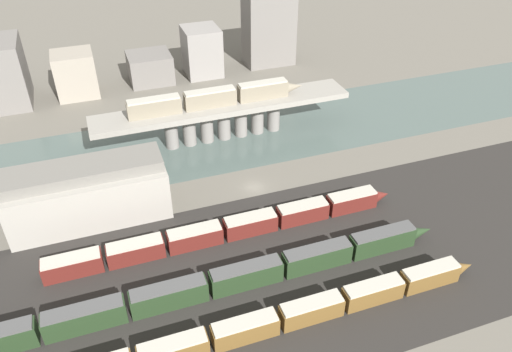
{
  "coord_description": "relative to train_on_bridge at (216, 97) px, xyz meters",
  "views": [
    {
      "loc": [
        -27.9,
        -79.49,
        61.61
      ],
      "look_at": [
        0.0,
        -1.15,
        3.62
      ],
      "focal_mm": 35.0,
      "sensor_mm": 36.0,
      "label": 1
    }
  ],
  "objects": [
    {
      "name": "train_yard_far",
      "position": [
        -7.62,
        -34.7,
        -9.22
      ],
      "size": [
        65.67,
        3.09,
        3.68
      ],
      "color": "#5B1E19",
      "rests_on": "ground"
    },
    {
      "name": "bridge",
      "position": [
        1.68,
        -0.0,
        -4.48
      ],
      "size": [
        61.07,
        8.92,
        9.04
      ],
      "color": "gray",
      "rests_on": "ground"
    },
    {
      "name": "warehouse_building",
      "position": [
        -30.8,
        -20.26,
        -5.39
      ],
      "size": [
        29.05,
        11.26,
        11.85
      ],
      "color": "#9E998E",
      "rests_on": "ground"
    },
    {
      "name": "train_on_bridge",
      "position": [
        0.0,
        0.0,
        0.0
      ],
      "size": [
        41.86,
        2.87,
        4.05
      ],
      "color": "gray",
      "rests_on": "bridge"
    },
    {
      "name": "city_block_left",
      "position": [
        -29.99,
        36.65,
        -4.87
      ],
      "size": [
        10.86,
        10.04,
        12.29
      ],
      "primitive_type": "cube",
      "color": "gray",
      "rests_on": "ground"
    },
    {
      "name": "city_block_center",
      "position": [
        -9.2,
        39.14,
        -6.86
      ],
      "size": [
        12.28,
        11.49,
        8.32
      ],
      "primitive_type": "cube",
      "color": "slate",
      "rests_on": "ground"
    },
    {
      "name": "train_yard_mid",
      "position": [
        -19.99,
        -46.86,
        -8.96
      ],
      "size": [
        92.23,
        2.8,
        4.18
      ],
      "color": "#23381E",
      "rests_on": "ground"
    },
    {
      "name": "river_water",
      "position": [
        1.68,
        -0.0,
        -11.02
      ],
      "size": [
        320.0,
        29.66,
        0.01
      ],
      "primitive_type": "cube",
      "color": "#4C5B56",
      "rests_on": "ground"
    },
    {
      "name": "train_yard_near",
      "position": [
        -16.16,
        -56.66,
        -9.25
      ],
      "size": [
        87.55,
        2.78,
        3.6
      ],
      "color": "brown",
      "rests_on": "ground"
    },
    {
      "name": "city_block_right",
      "position": [
        6.6,
        39.23,
        -3.93
      ],
      "size": [
        10.39,
        11.06,
        14.19
      ],
      "primitive_type": "cube",
      "color": "gray",
      "rests_on": "ground"
    },
    {
      "name": "ground_plane",
      "position": [
        1.68,
        -21.7,
        -11.02
      ],
      "size": [
        400.0,
        400.0,
        0.0
      ],
      "primitive_type": "plane",
      "color": "#666056"
    },
    {
      "name": "railbed_yard",
      "position": [
        1.68,
        -45.7,
        -11.02
      ],
      "size": [
        280.0,
        42.0,
        0.01
      ],
      "primitive_type": "cube",
      "color": "#282623",
      "rests_on": "ground"
    },
    {
      "name": "city_block_far_right",
      "position": [
        28.49,
        40.73,
        0.5
      ],
      "size": [
        14.94,
        9.62,
        23.03
      ],
      "primitive_type": "cube",
      "color": "slate",
      "rests_on": "ground"
    }
  ]
}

